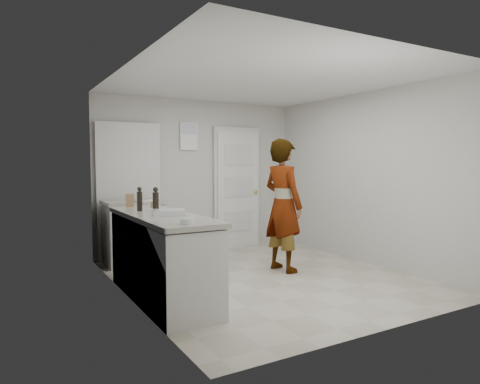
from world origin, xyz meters
TOP-DOWN VIEW (x-y plane):
  - ground at (0.00, 0.00)m, footprint 4.00×4.00m
  - room_shell at (-0.17, 1.95)m, footprint 4.00×4.00m
  - main_counter at (-1.45, -0.20)m, footprint 0.64×1.96m
  - side_counter at (-1.25, 1.55)m, footprint 0.84×0.61m
  - person at (0.40, 0.16)m, footprint 0.51×0.70m
  - cake_mix_box at (-1.54, 0.70)m, footprint 0.11×0.08m
  - spice_jar at (-1.33, 0.45)m, footprint 0.05×0.05m
  - oil_cruet_a at (-1.41, 0.10)m, footprint 0.07×0.07m
  - oil_cruet_b at (-1.56, 0.20)m, footprint 0.06×0.06m
  - baking_dish at (-1.41, -0.33)m, footprint 0.37×0.30m
  - egg_bowl at (-1.49, -0.99)m, footprint 0.13×0.13m
  - papers at (-1.13, 1.46)m, footprint 0.35×0.39m

SIDE VIEW (x-z plane):
  - ground at x=0.00m, z-range 0.00..0.00m
  - main_counter at x=-1.45m, z-range -0.04..0.89m
  - side_counter at x=-1.25m, z-range -0.03..0.89m
  - person at x=0.40m, z-range 0.00..1.79m
  - papers at x=-1.13m, z-range 0.93..0.93m
  - egg_bowl at x=-1.49m, z-range 0.93..0.97m
  - baking_dish at x=-1.41m, z-range 0.92..0.98m
  - spice_jar at x=-1.33m, z-range 0.93..1.00m
  - cake_mix_box at x=-1.54m, z-range 0.93..1.09m
  - room_shell at x=-0.17m, z-range -0.98..3.02m
  - oil_cruet_a at x=-1.41m, z-range 0.92..1.19m
  - oil_cruet_b at x=-1.56m, z-range 0.92..1.19m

